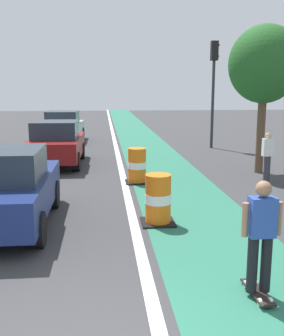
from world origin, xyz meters
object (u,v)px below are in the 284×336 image
(parked_sedan_third, at_px, (63,127))
(traffic_light_corner, at_px, (214,76))
(parked_sedan_nearest, at_px, (5,189))
(traffic_barrel_mid, at_px, (137,166))
(street_tree_sidewalk, at_px, (264,65))
(traffic_barrel_front, at_px, (158,200))
(skateboarder_on_lane, at_px, (261,236))
(pedestrian_crossing, at_px, (268,156))
(parked_sedan_second, at_px, (56,144))

(parked_sedan_third, bearing_deg, traffic_light_corner, -20.28)
(parked_sedan_nearest, relative_size, traffic_barrel_mid, 3.77)
(traffic_light_corner, xyz_separation_m, street_tree_sidewalk, (0.08, -5.99, 0.17))
(traffic_barrel_front, bearing_deg, street_tree_sidewalk, 49.96)
(skateboarder_on_lane, distance_m, traffic_barrel_mid, 7.28)
(parked_sedan_third, relative_size, pedestrian_crossing, 2.61)
(traffic_barrel_front, height_order, traffic_light_corner, traffic_light_corner)
(parked_sedan_third, xyz_separation_m, street_tree_sidewalk, (7.56, -8.75, 2.83))
(parked_sedan_nearest, relative_size, street_tree_sidewalk, 0.82)
(skateboarder_on_lane, height_order, parked_sedan_nearest, parked_sedan_nearest)
(traffic_barrel_front, relative_size, pedestrian_crossing, 0.68)
(traffic_barrel_front, height_order, pedestrian_crossing, pedestrian_crossing)
(parked_sedan_nearest, xyz_separation_m, traffic_light_corner, (7.42, 10.97, 2.67))
(parked_sedan_third, height_order, traffic_light_corner, traffic_light_corner)
(parked_sedan_second, height_order, parked_sedan_third, same)
(traffic_barrel_mid, bearing_deg, skateboarder_on_lane, -81.19)
(traffic_light_corner, bearing_deg, traffic_barrel_mid, -121.02)
(traffic_barrel_mid, distance_m, street_tree_sidewalk, 5.52)
(parked_sedan_second, distance_m, traffic_light_corner, 8.55)
(skateboarder_on_lane, distance_m, street_tree_sidewalk, 9.39)
(traffic_barrel_mid, distance_m, traffic_light_corner, 8.87)
(parked_sedan_second, xyz_separation_m, traffic_barrel_front, (2.94, -7.15, -0.30))
(skateboarder_on_lane, relative_size, parked_sedan_nearest, 0.41)
(parked_sedan_second, bearing_deg, traffic_barrel_front, -67.62)
(parked_sedan_nearest, xyz_separation_m, parked_sedan_third, (-0.05, 13.73, 0.00))
(pedestrian_crossing, bearing_deg, traffic_light_corner, 87.68)
(street_tree_sidewalk, bearing_deg, parked_sedan_nearest, -146.43)
(traffic_barrel_front, distance_m, traffic_barrel_mid, 3.90)
(skateboarder_on_lane, height_order, traffic_light_corner, traffic_light_corner)
(parked_sedan_third, xyz_separation_m, pedestrian_crossing, (7.17, -10.38, 0.03))
(skateboarder_on_lane, relative_size, traffic_light_corner, 0.33)
(traffic_barrel_mid, bearing_deg, traffic_light_corner, 58.98)
(parked_sedan_second, xyz_separation_m, pedestrian_crossing, (6.81, -3.70, 0.03))
(parked_sedan_nearest, height_order, street_tree_sidewalk, street_tree_sidewalk)
(parked_sedan_second, relative_size, pedestrian_crossing, 2.57)
(traffic_barrel_mid, xyz_separation_m, street_tree_sidewalk, (4.39, 1.17, 3.14))
(street_tree_sidewalk, bearing_deg, traffic_barrel_front, -130.04)
(skateboarder_on_lane, relative_size, traffic_barrel_mid, 1.55)
(traffic_barrel_front, height_order, street_tree_sidewalk, street_tree_sidewalk)
(parked_sedan_nearest, distance_m, parked_sedan_second, 7.06)
(parked_sedan_third, xyz_separation_m, traffic_light_corner, (7.48, -2.76, 2.67))
(parked_sedan_second, height_order, traffic_barrel_mid, parked_sedan_second)
(pedestrian_crossing, distance_m, street_tree_sidewalk, 3.27)
(skateboarder_on_lane, bearing_deg, traffic_light_corner, 77.46)
(traffic_light_corner, bearing_deg, parked_sedan_nearest, -124.09)
(traffic_barrel_mid, bearing_deg, street_tree_sidewalk, 14.97)
(parked_sedan_third, height_order, traffic_barrel_front, parked_sedan_third)
(skateboarder_on_lane, xyz_separation_m, traffic_barrel_front, (-0.99, 3.29, -0.38))
(parked_sedan_second, xyz_separation_m, parked_sedan_third, (-0.35, 6.68, 0.00))
(parked_sedan_second, distance_m, parked_sedan_third, 6.69)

